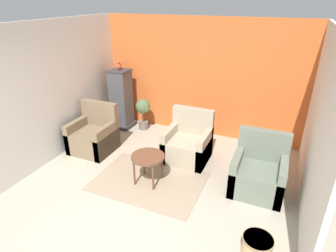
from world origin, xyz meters
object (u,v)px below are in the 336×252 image
object	(u,v)px
birdcage	(121,100)
coffee_table	(148,159)
armchair_left	(94,136)
potted_plant	(143,110)
armchair_right	(258,174)
armchair_middle	(188,145)
parrot	(119,65)
wicker_basket	(257,247)

from	to	relation	value
birdcage	coffee_table	bearing A→B (deg)	-48.03
armchair_left	potted_plant	distance (m)	1.42
armchair_right	birdcage	xyz separation A→B (m)	(-3.43, 1.31, 0.38)
armchair_middle	armchair_left	bearing A→B (deg)	-167.32
coffee_table	armchair_right	bearing A→B (deg)	16.57
coffee_table	armchair_left	bearing A→B (deg)	159.88
armchair_middle	parrot	bearing A→B (deg)	157.58
coffee_table	armchair_right	size ratio (longest dim) A/B	0.58
armchair_middle	potted_plant	size ratio (longest dim) A/B	1.29
armchair_left	potted_plant	xyz separation A→B (m)	(0.46, 1.33, 0.19)
armchair_left	armchair_middle	distance (m)	1.98
coffee_table	potted_plant	bearing A→B (deg)	120.17
armchair_middle	potted_plant	distance (m)	1.74
potted_plant	wicker_basket	distance (m)	4.16
birdcage	armchair_middle	bearing A→B (deg)	-22.38
armchair_left	parrot	world-z (taller)	parrot
armchair_right	potted_plant	distance (m)	3.21
armchair_right	birdcage	distance (m)	3.70
armchair_right	birdcage	bearing A→B (deg)	159.05
coffee_table	birdcage	size ratio (longest dim) A/B	0.40
wicker_basket	parrot	bearing A→B (deg)	142.98
armchair_left	parrot	distance (m)	1.76
coffee_table	wicker_basket	size ratio (longest dim) A/B	1.50
armchair_right	parrot	world-z (taller)	parrot
armchair_right	armchair_middle	size ratio (longest dim) A/B	1.00
armchair_left	armchair_right	size ratio (longest dim) A/B	1.00
coffee_table	armchair_middle	distance (m)	1.09
armchair_right	parrot	xyz separation A→B (m)	(-3.43, 1.32, 1.22)
coffee_table	armchair_left	distance (m)	1.68
armchair_right	wicker_basket	distance (m)	1.43
armchair_left	armchair_middle	world-z (taller)	same
armchair_left	birdcage	distance (m)	1.33
potted_plant	armchair_left	bearing A→B (deg)	-109.03
birdcage	wicker_basket	world-z (taller)	birdcage
armchair_right	potted_plant	xyz separation A→B (m)	(-2.89, 1.38, 0.19)
armchair_middle	wicker_basket	world-z (taller)	armchair_middle
parrot	potted_plant	distance (m)	1.17
birdcage	wicker_basket	bearing A→B (deg)	-37.00
wicker_basket	birdcage	bearing A→B (deg)	143.00
coffee_table	armchair_right	world-z (taller)	armchair_right
armchair_middle	potted_plant	world-z (taller)	armchair_middle
coffee_table	birdcage	xyz separation A→B (m)	(-1.66, 1.84, 0.23)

